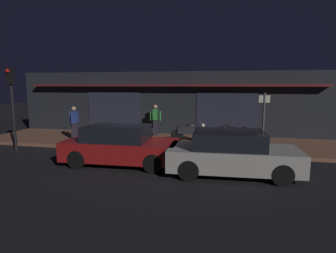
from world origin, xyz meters
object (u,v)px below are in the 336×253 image
object	(u,v)px
motorcycle	(189,131)
traffic_light_pole	(12,94)
parked_car_near	(120,145)
parked_car_far	(232,153)
bicycle_parked	(235,132)
sign_post	(264,118)
person_photographer	(74,122)
person_bystander	(155,119)

from	to	relation	value
motorcycle	traffic_light_pole	size ratio (longest dim) A/B	0.45
parked_car_near	parked_car_far	size ratio (longest dim) A/B	0.99
bicycle_parked	sign_post	world-z (taller)	sign_post
person_photographer	parked_car_near	xyz separation A→B (m)	(3.73, -3.19, -0.32)
person_bystander	person_photographer	bearing A→B (deg)	-150.93
bicycle_parked	parked_car_far	distance (m)	5.60
parked_car_near	parked_car_far	world-z (taller)	same
bicycle_parked	parked_car_near	xyz separation A→B (m)	(-4.12, -5.23, 0.20)
sign_post	traffic_light_pole	size ratio (longest dim) A/B	0.67
person_bystander	traffic_light_pole	bearing A→B (deg)	-139.85
motorcycle	parked_car_far	xyz separation A→B (m)	(2.00, -4.28, 0.06)
bicycle_parked	person_bystander	world-z (taller)	person_bystander
person_photographer	person_bystander	world-z (taller)	same
bicycle_parked	parked_car_near	bearing A→B (deg)	-128.23
motorcycle	sign_post	world-z (taller)	sign_post
traffic_light_pole	parked_car_far	bearing A→B (deg)	-7.77
bicycle_parked	sign_post	distance (m)	2.84
traffic_light_pole	person_bystander	bearing A→B (deg)	40.15
parked_car_near	traffic_light_pole	bearing A→B (deg)	170.37
bicycle_parked	traffic_light_pole	bearing A→B (deg)	-155.05
bicycle_parked	traffic_light_pole	world-z (taller)	traffic_light_pole
sign_post	parked_car_far	distance (m)	3.51
person_photographer	sign_post	xyz separation A→B (m)	(8.94, -0.38, 0.48)
bicycle_parked	traffic_light_pole	xyz separation A→B (m)	(-9.34, -4.35, 1.97)
motorcycle	person_photographer	world-z (taller)	person_photographer
person_photographer	parked_car_near	bearing A→B (deg)	-40.51
motorcycle	parked_car_near	xyz separation A→B (m)	(-1.94, -3.92, 0.06)
person_photographer	parked_car_near	distance (m)	4.92
person_bystander	parked_car_far	world-z (taller)	person_bystander
parked_car_near	motorcycle	bearing A→B (deg)	63.63
traffic_light_pole	person_photographer	bearing A→B (deg)	57.15
bicycle_parked	motorcycle	bearing A→B (deg)	-148.90
sign_post	parked_car_far	bearing A→B (deg)	-111.83
sign_post	parked_car_near	distance (m)	5.98
sign_post	parked_car_near	bearing A→B (deg)	-151.66
motorcycle	traffic_light_pole	world-z (taller)	traffic_light_pole
parked_car_far	person_bystander	bearing A→B (deg)	125.80
person_photographer	sign_post	bearing A→B (deg)	-2.42
motorcycle	parked_car_far	size ratio (longest dim) A/B	0.39
person_photographer	parked_car_far	distance (m)	8.46
motorcycle	parked_car_far	distance (m)	4.72
parked_car_near	parked_car_far	bearing A→B (deg)	-5.29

